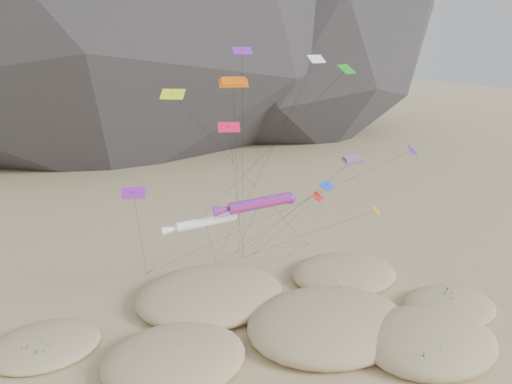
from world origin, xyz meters
TOP-DOWN VIEW (x-y plane):
  - ground at (0.00, 0.00)m, footprint 500.00×500.00m
  - dunes at (-1.31, 4.42)m, footprint 50.13×33.90m
  - dune_grass at (-1.11, 3.35)m, footprint 43.68×29.16m
  - kite_stakes at (1.54, 22.72)m, footprint 22.39×3.03m
  - rainbow_tube_kite at (-0.52, 9.72)m, footprint 8.56×16.34m
  - white_tube_kite at (-5.59, 11.40)m, footprint 9.22×10.54m
  - orange_parafoil at (-0.24, 15.81)m, footprint 5.87×9.76m
  - multi_parafoil at (9.85, 9.03)m, footprint 5.13×17.66m
  - delta_kites at (3.96, 11.76)m, footprint 31.37×17.61m

SIDE VIEW (x-z plane):
  - ground at x=0.00m, z-range 0.00..0.00m
  - kite_stakes at x=1.54m, z-range 0.00..0.30m
  - dunes at x=-1.31m, z-range -1.14..2.50m
  - dune_grass at x=-1.11m, z-range 0.11..1.54m
  - white_tube_kite at x=-5.59m, z-range 4.81..15.93m
  - rainbow_tube_kite at x=-0.52m, z-range 5.56..18.54m
  - multi_parafoil at x=9.85m, z-range 7.38..23.44m
  - delta_kites at x=3.96m, z-range 4.70..31.24m
  - orange_parafoil at x=-0.24m, z-range 11.09..34.76m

